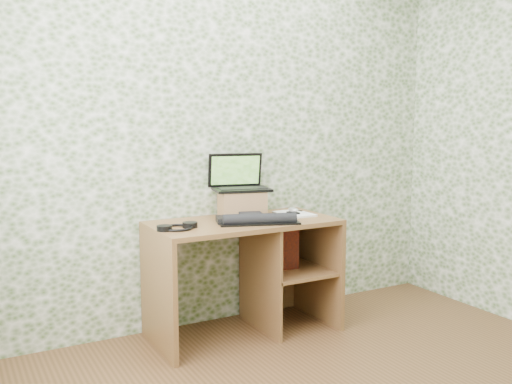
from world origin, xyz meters
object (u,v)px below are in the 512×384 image
riser (242,204)px  keyboard (255,219)px  laptop (239,182)px  desk (252,259)px  notepad (294,214)px

riser → keyboard: (-0.04, -0.25, -0.06)m
laptop → desk: bearing=-71.4°
riser → keyboard: riser is taller
desk → riser: (-0.01, 0.12, 0.36)m
laptop → keyboard: 0.36m
riser → laptop: bearing=90.0°
laptop → keyboard: bearing=-83.7°
desk → riser: 0.37m
laptop → notepad: (0.34, -0.15, -0.23)m
riser → keyboard: bearing=-98.1°
riser → notepad: riser is taller
desk → riser: bearing=97.1°
desk → laptop: size_ratio=2.89×
keyboard → notepad: bearing=38.3°
desk → laptop: bearing=95.3°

